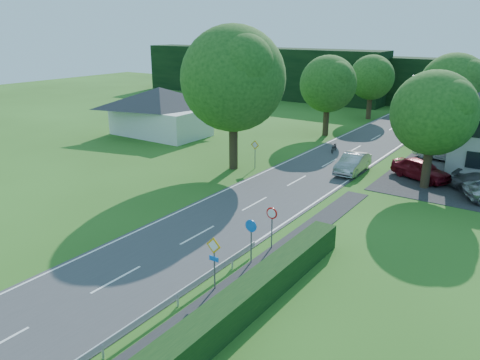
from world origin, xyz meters
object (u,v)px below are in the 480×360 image
Objects in this scene: parked_car_red at (421,169)px; parked_car_silver_a at (441,152)px; moving_car at (353,163)px; parasol at (471,158)px; motorcycle at (334,147)px; streetlight at (432,123)px.

parked_car_red reaches higher than parked_car_silver_a.
parked_car_silver_a is at bearing 24.24° from parked_car_red.
moving_car is 10.10m from parasol.
motorcycle is 0.40× the size of parked_car_silver_a.
parked_car_silver_a is at bearing 6.92° from motorcycle.
streetlight is 1.69× the size of parked_car_red.
parasol reaches higher than moving_car.
parasol reaches higher than motorcycle.
streetlight reaches higher than parked_car_red.
parasol is at bearing -107.45° from parked_car_silver_a.
parasol is (7.71, 6.52, 0.19)m from moving_car.
parked_car_red is at bearing 12.49° from moving_car.
parasol is at bearing -4.48° from motorcycle.
motorcycle is 9.35m from parked_car_silver_a.
motorcycle is at bearing 158.16° from streetlight.
moving_car is 1.00× the size of parked_car_red.
moving_car reaches higher than motorcycle.
parasol is (11.61, 1.29, 0.50)m from motorcycle.
moving_car reaches higher than parked_car_silver_a.
streetlight is at bearing -32.65° from motorcycle.
motorcycle is at bearing 90.42° from parked_car_red.
moving_car is 9.50m from parked_car_silver_a.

